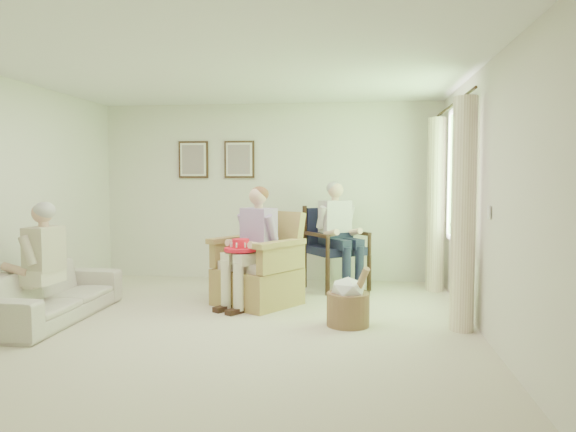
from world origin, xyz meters
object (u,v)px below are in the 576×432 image
at_px(hatbox, 348,302).
at_px(person_sofa, 39,257).
at_px(person_wicker, 255,238).
at_px(sofa, 51,293).
at_px(wood_armchair, 337,244).
at_px(red_hat, 241,247).
at_px(wicker_armchair, 258,275).
at_px(person_dark, 336,227).

bearing_deg(hatbox, person_sofa, -173.91).
height_order(person_wicker, hatbox, person_wicker).
distance_m(person_wicker, hatbox, 1.42).
relative_size(sofa, hatbox, 3.02).
distance_m(person_sofa, hatbox, 3.21).
bearing_deg(wood_armchair, person_wicker, -160.04).
bearing_deg(sofa, hatbox, -87.55).
distance_m(wood_armchair, person_wicker, 1.56).
distance_m(person_wicker, red_hat, 0.23).
relative_size(wicker_armchair, hatbox, 1.72).
bearing_deg(wood_armchair, sofa, -179.04).
bearing_deg(wicker_armchair, person_dark, 79.11).
relative_size(wood_armchair, person_sofa, 0.88).
height_order(person_wicker, person_dark, person_dark).
bearing_deg(red_hat, wicker_armchair, 65.23).
bearing_deg(hatbox, sofa, -177.55).
bearing_deg(person_wicker, sofa, -124.57).
bearing_deg(person_sofa, wood_armchair, 133.14).
distance_m(wicker_armchair, hatbox, 1.40).
height_order(person_dark, red_hat, person_dark).
distance_m(wicker_armchair, person_dark, 1.39).
distance_m(sofa, hatbox, 3.16).
bearing_deg(person_sofa, red_hat, 120.06).
height_order(wood_armchair, red_hat, wood_armchair).
distance_m(person_dark, person_sofa, 3.66).
relative_size(wicker_armchair, red_hat, 2.95).
xyz_separation_m(wood_armchair, person_wicker, (-0.90, -1.26, 0.22)).
bearing_deg(person_wicker, red_hat, -98.33).
distance_m(wicker_armchair, person_wicker, 0.49).
bearing_deg(red_hat, person_dark, 50.03).
bearing_deg(wicker_armchair, red_hat, -81.78).
relative_size(wicker_armchair, person_dark, 0.77).
relative_size(wood_armchair, person_wicker, 0.79).
bearing_deg(person_sofa, wicker_armchair, 125.31).
bearing_deg(sofa, wood_armchair, -54.50).
relative_size(sofa, person_sofa, 1.57).
xyz_separation_m(sofa, hatbox, (3.16, 0.14, -0.03)).
height_order(sofa, person_sofa, person_sofa).
height_order(person_sofa, hatbox, person_sofa).
xyz_separation_m(wicker_armchair, sofa, (-2.07, -1.00, -0.07)).
distance_m(wicker_armchair, sofa, 2.30).
xyz_separation_m(wood_armchair, person_dark, (-0.00, -0.18, 0.26)).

